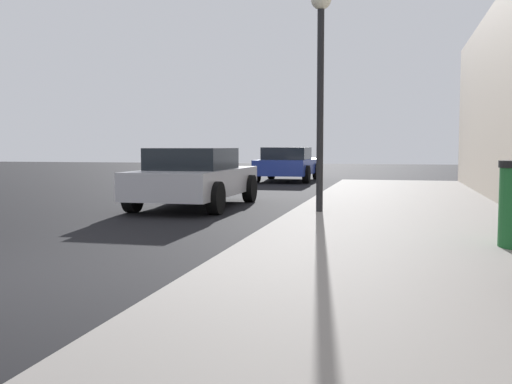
# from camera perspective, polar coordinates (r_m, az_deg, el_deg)

# --- Properties ---
(sidewalk) EXTENTS (4.00, 32.00, 0.15)m
(sidewalk) POSITION_cam_1_polar(r_m,az_deg,el_deg) (5.09, 14.83, -9.73)
(sidewalk) COLOR gray
(sidewalk) RESTS_ON ground_plane
(street_lamp) EXTENTS (0.36, 0.36, 3.88)m
(street_lamp) POSITION_cam_1_polar(r_m,az_deg,el_deg) (10.70, 6.21, 12.64)
(street_lamp) COLOR black
(street_lamp) RESTS_ON sidewalk
(car_silver) EXTENTS (1.94, 4.21, 1.27)m
(car_silver) POSITION_cam_1_polar(r_m,az_deg,el_deg) (12.85, -5.84, 1.42)
(car_silver) COLOR #B7B7BF
(car_silver) RESTS_ON ground_plane
(car_blue) EXTENTS (2.04, 4.12, 1.27)m
(car_blue) POSITION_cam_1_polar(r_m,az_deg,el_deg) (22.48, 3.04, 2.70)
(car_blue) COLOR #233899
(car_blue) RESTS_ON ground_plane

